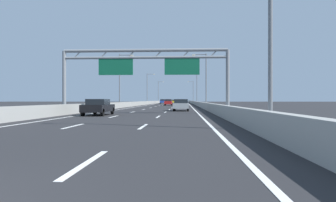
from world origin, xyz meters
TOP-DOWN VIEW (x-y plane):
  - ground_plane at (0.00, 100.00)m, footprint 260.00×260.00m
  - lane_dash_left_1 at (-1.80, 12.50)m, footprint 0.16×3.00m
  - lane_dash_left_2 at (-1.80, 21.50)m, footprint 0.16×3.00m
  - lane_dash_left_3 at (-1.80, 30.50)m, footprint 0.16×3.00m
  - lane_dash_left_4 at (-1.80, 39.50)m, footprint 0.16×3.00m
  - lane_dash_left_5 at (-1.80, 48.50)m, footprint 0.16×3.00m
  - lane_dash_left_6 at (-1.80, 57.50)m, footprint 0.16×3.00m
  - lane_dash_left_7 at (-1.80, 66.50)m, footprint 0.16×3.00m
  - lane_dash_left_8 at (-1.80, 75.50)m, footprint 0.16×3.00m
  - lane_dash_left_9 at (-1.80, 84.50)m, footprint 0.16×3.00m
  - lane_dash_left_10 at (-1.80, 93.50)m, footprint 0.16×3.00m
  - lane_dash_left_11 at (-1.80, 102.50)m, footprint 0.16×3.00m
  - lane_dash_left_12 at (-1.80, 111.50)m, footprint 0.16×3.00m
  - lane_dash_left_13 at (-1.80, 120.50)m, footprint 0.16×3.00m
  - lane_dash_left_14 at (-1.80, 129.50)m, footprint 0.16×3.00m
  - lane_dash_left_15 at (-1.80, 138.50)m, footprint 0.16×3.00m
  - lane_dash_left_16 at (-1.80, 147.50)m, footprint 0.16×3.00m
  - lane_dash_left_17 at (-1.80, 156.50)m, footprint 0.16×3.00m
  - lane_dash_right_0 at (1.80, 3.50)m, footprint 0.16×3.00m
  - lane_dash_right_1 at (1.80, 12.50)m, footprint 0.16×3.00m
  - lane_dash_right_2 at (1.80, 21.50)m, footprint 0.16×3.00m
  - lane_dash_right_3 at (1.80, 30.50)m, footprint 0.16×3.00m
  - lane_dash_right_4 at (1.80, 39.50)m, footprint 0.16×3.00m
  - lane_dash_right_5 at (1.80, 48.50)m, footprint 0.16×3.00m
  - lane_dash_right_6 at (1.80, 57.50)m, footprint 0.16×3.00m
  - lane_dash_right_7 at (1.80, 66.50)m, footprint 0.16×3.00m
  - lane_dash_right_8 at (1.80, 75.50)m, footprint 0.16×3.00m
  - lane_dash_right_9 at (1.80, 84.50)m, footprint 0.16×3.00m
  - lane_dash_right_10 at (1.80, 93.50)m, footprint 0.16×3.00m
  - lane_dash_right_11 at (1.80, 102.50)m, footprint 0.16×3.00m
  - lane_dash_right_12 at (1.80, 111.50)m, footprint 0.16×3.00m
  - lane_dash_right_13 at (1.80, 120.50)m, footprint 0.16×3.00m
  - lane_dash_right_14 at (1.80, 129.50)m, footprint 0.16×3.00m
  - lane_dash_right_15 at (1.80, 138.50)m, footprint 0.16×3.00m
  - lane_dash_right_16 at (1.80, 147.50)m, footprint 0.16×3.00m
  - lane_dash_right_17 at (1.80, 156.50)m, footprint 0.16×3.00m
  - edge_line_left at (-5.25, 88.00)m, footprint 0.16×176.00m
  - edge_line_right at (5.25, 88.00)m, footprint 0.16×176.00m
  - barrier_left at (-6.90, 110.00)m, footprint 0.45×220.00m
  - barrier_right at (6.90, 110.00)m, footprint 0.45×220.00m
  - sign_gantry at (0.09, 27.07)m, footprint 16.48×0.36m
  - streetlamp_right_near at (7.47, 10.94)m, footprint 2.58×0.28m
  - streetlamp_left_mid at (-7.47, 51.57)m, footprint 2.58×0.28m
  - streetlamp_right_mid at (7.47, 51.57)m, footprint 2.58×0.28m
  - streetlamp_left_far at (-7.47, 92.19)m, footprint 2.58×0.28m
  - streetlamp_right_far at (7.47, 92.19)m, footprint 2.58×0.28m
  - streetlamp_left_distant at (-7.47, 132.82)m, footprint 2.58×0.28m
  - streetlamp_right_distant at (7.47, 132.82)m, footprint 2.58×0.28m
  - blue_car at (-3.82, 105.89)m, footprint 1.81×4.50m
  - silver_car at (3.47, 34.73)m, footprint 1.85×4.10m
  - green_car at (3.50, 107.11)m, footprint 1.89×4.36m
  - black_car at (-3.70, 23.83)m, footprint 1.87×4.63m
  - red_car at (-0.02, 71.61)m, footprint 1.78×4.11m
  - yellow_car at (0.20, 107.28)m, footprint 1.86×4.48m

SIDE VIEW (x-z plane):
  - ground_plane at x=0.00m, z-range 0.00..0.00m
  - lane_dash_left_1 at x=-1.80m, z-range 0.00..0.01m
  - lane_dash_left_2 at x=-1.80m, z-range 0.00..0.01m
  - lane_dash_left_3 at x=-1.80m, z-range 0.00..0.01m
  - lane_dash_left_4 at x=-1.80m, z-range 0.00..0.01m
  - lane_dash_left_5 at x=-1.80m, z-range 0.00..0.01m
  - lane_dash_left_6 at x=-1.80m, z-range 0.00..0.01m
  - lane_dash_left_7 at x=-1.80m, z-range 0.00..0.01m
  - lane_dash_left_8 at x=-1.80m, z-range 0.00..0.01m
  - lane_dash_left_9 at x=-1.80m, z-range 0.00..0.01m
  - lane_dash_left_10 at x=-1.80m, z-range 0.00..0.01m
  - lane_dash_left_11 at x=-1.80m, z-range 0.00..0.01m
  - lane_dash_left_12 at x=-1.80m, z-range 0.00..0.01m
  - lane_dash_left_13 at x=-1.80m, z-range 0.00..0.01m
  - lane_dash_left_14 at x=-1.80m, z-range 0.00..0.01m
  - lane_dash_left_15 at x=-1.80m, z-range 0.00..0.01m
  - lane_dash_left_16 at x=-1.80m, z-range 0.00..0.01m
  - lane_dash_left_17 at x=-1.80m, z-range 0.00..0.01m
  - lane_dash_right_0 at x=1.80m, z-range 0.00..0.01m
  - lane_dash_right_1 at x=1.80m, z-range 0.00..0.01m
  - lane_dash_right_2 at x=1.80m, z-range 0.00..0.01m
  - lane_dash_right_3 at x=1.80m, z-range 0.00..0.01m
  - lane_dash_right_4 at x=1.80m, z-range 0.00..0.01m
  - lane_dash_right_5 at x=1.80m, z-range 0.00..0.01m
  - lane_dash_right_6 at x=1.80m, z-range 0.00..0.01m
  - lane_dash_right_7 at x=1.80m, z-range 0.00..0.01m
  - lane_dash_right_8 at x=1.80m, z-range 0.00..0.01m
  - lane_dash_right_9 at x=1.80m, z-range 0.00..0.01m
  - lane_dash_right_10 at x=1.80m, z-range 0.00..0.01m
  - lane_dash_right_11 at x=1.80m, z-range 0.00..0.01m
  - lane_dash_right_12 at x=1.80m, z-range 0.00..0.01m
  - lane_dash_right_13 at x=1.80m, z-range 0.00..0.01m
  - lane_dash_right_14 at x=1.80m, z-range 0.00..0.01m
  - lane_dash_right_15 at x=1.80m, z-range 0.00..0.01m
  - lane_dash_right_16 at x=1.80m, z-range 0.00..0.01m
  - lane_dash_right_17 at x=1.80m, z-range 0.00..0.01m
  - edge_line_left at x=-5.25m, z-range 0.00..0.01m
  - edge_line_right at x=5.25m, z-range 0.00..0.01m
  - barrier_left at x=-6.90m, z-range 0.00..0.95m
  - barrier_right at x=6.90m, z-range 0.00..0.95m
  - silver_car at x=3.47m, z-range 0.01..1.45m
  - black_car at x=-3.70m, z-range 0.02..1.45m
  - yellow_car at x=0.20m, z-range 0.03..1.45m
  - green_car at x=3.50m, z-range 0.01..1.49m
  - red_car at x=-0.02m, z-range 0.01..1.52m
  - blue_car at x=-3.82m, z-range 0.02..1.58m
  - sign_gantry at x=0.09m, z-range 1.64..8.00m
  - streetlamp_right_near at x=7.47m, z-range 0.65..10.15m
  - streetlamp_left_mid at x=-7.47m, z-range 0.65..10.15m
  - streetlamp_right_mid at x=7.47m, z-range 0.65..10.15m
  - streetlamp_left_far at x=-7.47m, z-range 0.65..10.15m
  - streetlamp_right_far at x=7.47m, z-range 0.65..10.15m
  - streetlamp_left_distant at x=-7.47m, z-range 0.65..10.15m
  - streetlamp_right_distant at x=7.47m, z-range 0.65..10.15m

